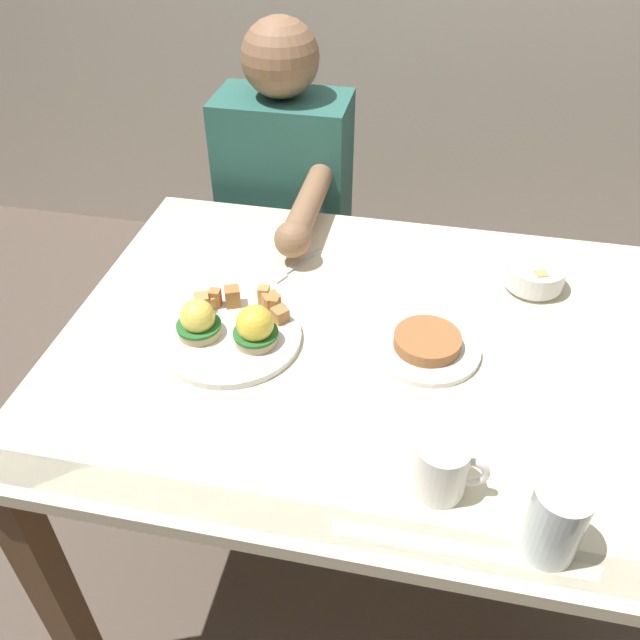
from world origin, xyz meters
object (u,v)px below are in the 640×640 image
coffee_mug (442,467)px  water_glass_near (554,524)px  dining_table (374,384)px  side_plate (427,347)px  diner_person (284,209)px  fruit_bowl (535,276)px  eggs_benedict_plate (230,328)px  fork (294,267)px

coffee_mug → water_glass_near: (0.15, -0.07, 0.01)m
dining_table → side_plate: 0.15m
diner_person → fruit_bowl: bearing=-29.9°
eggs_benedict_plate → side_plate: size_ratio=1.35×
dining_table → fruit_bowl: bearing=39.5°
coffee_mug → side_plate: bearing=98.2°
diner_person → eggs_benedict_plate: bearing=-84.6°
dining_table → eggs_benedict_plate: 0.31m
dining_table → water_glass_near: size_ratio=9.63×
dining_table → fruit_bowl: fruit_bowl is taller
side_plate → diner_person: 0.75m
eggs_benedict_plate → fruit_bowl: (0.56, 0.28, 0.00)m
fruit_bowl → diner_person: 0.73m
fruit_bowl → coffee_mug: 0.57m
eggs_benedict_plate → diner_person: (-0.06, 0.64, -0.12)m
fork → dining_table: bearing=-44.7°
fruit_bowl → fork: (-0.50, -0.03, -0.03)m
dining_table → water_glass_near: (0.29, -0.37, 0.16)m
side_plate → diner_person: diner_person is taller
dining_table → diner_person: (-0.33, 0.60, 0.02)m
fruit_bowl → fork: 0.51m
dining_table → water_glass_near: water_glass_near is taller
eggs_benedict_plate → coffee_mug: bearing=-32.8°
dining_table → coffee_mug: size_ratio=10.81×
diner_person → dining_table: bearing=-61.0°
dining_table → fork: (-0.21, 0.21, 0.11)m
fruit_bowl → eggs_benedict_plate: bearing=-153.4°
coffee_mug → diner_person: bearing=117.3°
eggs_benedict_plate → fork: 0.26m
eggs_benedict_plate → water_glass_near: (0.56, -0.33, 0.03)m
dining_table → water_glass_near: 0.50m
coffee_mug → fork: bearing=124.0°
side_plate → diner_person: bearing=125.1°
fork → water_glass_near: size_ratio=1.17×
eggs_benedict_plate → water_glass_near: water_glass_near is taller
dining_table → side_plate: size_ratio=6.00×
eggs_benedict_plate → fruit_bowl: 0.63m
dining_table → fork: size_ratio=8.26×
fork → diner_person: diner_person is taller
fruit_bowl → water_glass_near: size_ratio=0.96×
dining_table → eggs_benedict_plate: eggs_benedict_plate is taller
dining_table → diner_person: 0.69m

